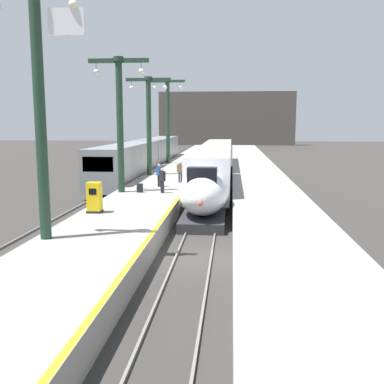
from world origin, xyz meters
The scene contains 20 objects.
ground_plane centered at (0.00, 0.00, 0.00)m, with size 260.00×260.00×0.00m, color #33302D.
platform_left centered at (-4.05, 24.75, 0.53)m, with size 4.80×110.00×1.05m, color gray.
platform_right centered at (4.05, 24.75, 0.53)m, with size 4.80×110.00×1.05m, color gray.
platform_left_safety_stripe centered at (-1.77, 24.75, 1.05)m, with size 0.20×107.80×0.01m, color yellow.
rail_main_left centered at (-0.75, 27.50, 0.06)m, with size 0.08×110.00×0.12m, color slate.
rail_main_right centered at (0.75, 27.50, 0.06)m, with size 0.08×110.00×0.12m, color slate.
rail_secondary_left centered at (-8.85, 27.50, 0.06)m, with size 0.08×110.00×0.12m, color slate.
rail_secondary_right centered at (-7.35, 27.50, 0.06)m, with size 0.08×110.00×0.12m, color slate.
highspeed_train_main centered at (0.00, 22.14, 1.93)m, with size 2.92×37.55×3.60m.
regional_train_adjacent centered at (-8.10, 31.41, 2.13)m, with size 2.85×36.60×3.80m.
station_column_near centered at (-5.85, -1.19, 7.09)m, with size 4.00×0.68×9.94m.
station_column_mid centered at (-5.90, 11.32, 6.44)m, with size 4.00×0.68×8.93m.
station_column_far centered at (-5.90, 21.77, 6.33)m, with size 4.00×0.68×8.72m.
station_column_distant centered at (-5.90, 33.77, 6.84)m, with size 4.00×0.68×9.68m.
passenger_near_edge centered at (-3.05, 11.11, 2.04)m, with size 0.49×0.39×1.69m.
passenger_mid_platform centered at (-2.48, 16.58, 2.04)m, with size 0.57×0.26×1.69m.
passenger_far_waiting centered at (-3.75, 14.06, 2.04)m, with size 0.46×0.41×1.69m.
rolling_suitcase centered at (-4.61, 11.22, 1.35)m, with size 0.40×0.22×0.98m.
ticket_machine_yellow centered at (-5.55, 4.19, 1.79)m, with size 0.76×0.62×1.60m.
terminus_back_wall centered at (0.00, 102.00, 7.00)m, with size 36.00×2.00×14.00m, color #4C4742.
Camera 1 is at (1.57, -18.21, 5.66)m, focal length 41.78 mm.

